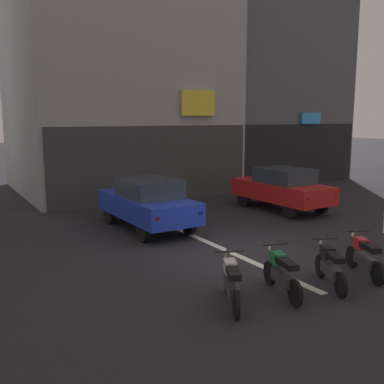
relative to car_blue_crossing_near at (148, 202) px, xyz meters
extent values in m
plane|color=#232328|center=(0.83, -3.70, -0.89)|extent=(120.00, 120.00, 0.00)
cube|color=silver|center=(0.83, 2.30, -0.88)|extent=(0.20, 18.00, 0.01)
cube|color=#9E9EA3|center=(2.35, 8.60, 7.49)|extent=(9.49, 8.59, 16.76)
cube|color=#373739|center=(2.35, 4.26, 0.71)|extent=(9.11, 0.10, 3.20)
cube|color=yellow|center=(4.41, 4.19, 3.28)|extent=(1.65, 0.16, 1.09)
cube|color=#56565B|center=(10.57, 8.60, 9.21)|extent=(9.41, 7.44, 20.19)
cube|color=black|center=(10.57, 4.83, 0.71)|extent=(9.03, 0.10, 3.20)
cube|color=#3399F2|center=(11.77, 4.76, 2.62)|extent=(1.33, 0.16, 0.60)
cylinder|color=black|center=(-0.81, 1.32, -0.57)|extent=(0.19, 0.64, 0.64)
cylinder|color=black|center=(0.74, 1.36, -0.57)|extent=(0.19, 0.64, 0.64)
cylinder|color=black|center=(-0.75, -1.28, -0.57)|extent=(0.19, 0.64, 0.64)
cylinder|color=black|center=(0.80, -1.24, -0.57)|extent=(0.19, 0.64, 0.64)
cube|color=#1E38BF|center=(0.00, 0.04, -0.14)|extent=(1.86, 4.14, 0.66)
cube|color=#2D3842|center=(0.00, -0.11, 0.47)|extent=(1.59, 2.00, 0.56)
cube|color=red|center=(-0.66, -2.00, -0.09)|extent=(0.14, 0.06, 0.12)
cube|color=red|center=(0.75, -1.96, -0.09)|extent=(0.14, 0.06, 0.12)
cylinder|color=black|center=(4.90, 1.42, -0.57)|extent=(0.20, 0.64, 0.64)
cylinder|color=black|center=(6.45, 1.46, -0.57)|extent=(0.20, 0.64, 0.64)
cylinder|color=black|center=(4.97, -1.18, -0.57)|extent=(0.20, 0.64, 0.64)
cylinder|color=black|center=(6.52, -1.14, -0.57)|extent=(0.20, 0.64, 0.64)
cube|color=red|center=(5.71, 0.14, -0.14)|extent=(1.86, 4.14, 0.66)
cube|color=#2D3842|center=(5.72, -0.01, 0.47)|extent=(1.60, 2.01, 0.56)
cube|color=red|center=(5.06, -1.90, -0.09)|extent=(0.14, 0.06, 0.12)
cube|color=red|center=(6.47, -1.86, -0.09)|extent=(0.14, 0.06, 0.12)
cylinder|color=black|center=(3.03, 9.00, -0.57)|extent=(0.19, 0.64, 0.64)
cylinder|color=black|center=(1.48, 8.97, -0.57)|extent=(0.19, 0.64, 0.64)
cylinder|color=black|center=(2.98, 11.60, -0.57)|extent=(0.19, 0.64, 0.64)
cylinder|color=black|center=(1.43, 11.57, -0.57)|extent=(0.19, 0.64, 0.64)
cube|color=black|center=(2.23, 10.29, -0.14)|extent=(1.84, 4.13, 0.66)
cube|color=#2D3842|center=(2.22, 10.44, 0.47)|extent=(1.59, 2.00, 0.56)
cube|color=red|center=(2.89, 12.32, -0.09)|extent=(0.14, 0.06, 0.12)
cube|color=red|center=(1.48, 12.29, -0.09)|extent=(0.14, 0.06, 0.12)
cylinder|color=black|center=(-0.86, -5.65, -0.63)|extent=(0.30, 0.49, 0.52)
cylinder|color=black|center=(-1.38, -6.67, -0.63)|extent=(0.30, 0.49, 0.52)
cube|color=#38383D|center=(-1.14, -6.20, -0.52)|extent=(0.51, 0.75, 0.22)
cube|color=black|center=(-1.21, -6.34, -0.17)|extent=(0.47, 0.63, 0.12)
cube|color=silver|center=(-1.03, -5.97, -0.19)|extent=(0.36, 0.42, 0.24)
cylinder|color=#4C4C51|center=(-0.93, -5.78, -0.25)|extent=(0.17, 0.24, 0.70)
cylinder|color=black|center=(-0.96, -5.85, 0.07)|extent=(0.51, 0.28, 0.04)
sphere|color=silver|center=(-0.87, -5.67, -0.09)|extent=(0.12, 0.12, 0.12)
cylinder|color=black|center=(0.21, -5.70, -0.63)|extent=(0.21, 0.52, 0.52)
cylinder|color=black|center=(-0.11, -6.81, -0.63)|extent=(0.21, 0.52, 0.52)
cube|color=#38383D|center=(0.04, -6.30, -0.52)|extent=(0.40, 0.76, 0.22)
cube|color=black|center=(-0.01, -6.45, -0.17)|extent=(0.38, 0.64, 0.12)
cube|color=#1E7238|center=(0.11, -6.06, -0.19)|extent=(0.31, 0.41, 0.24)
cylinder|color=#4C4C51|center=(0.17, -5.85, -0.25)|extent=(0.13, 0.25, 0.70)
cylinder|color=black|center=(0.15, -5.92, 0.07)|extent=(0.54, 0.19, 0.04)
sphere|color=silver|center=(0.20, -5.73, -0.09)|extent=(0.12, 0.12, 0.12)
cylinder|color=black|center=(1.48, -5.93, -0.63)|extent=(0.30, 0.50, 0.52)
cylinder|color=black|center=(0.97, -6.96, -0.63)|extent=(0.30, 0.50, 0.52)
cube|color=#38383D|center=(1.20, -6.49, -0.52)|extent=(0.51, 0.75, 0.22)
cube|color=black|center=(1.13, -6.63, -0.17)|extent=(0.47, 0.63, 0.12)
cube|color=black|center=(1.32, -6.26, -0.19)|extent=(0.36, 0.42, 0.24)
cylinder|color=#4C4C51|center=(1.42, -6.07, -0.25)|extent=(0.17, 0.24, 0.70)
cylinder|color=black|center=(1.38, -6.14, 0.07)|extent=(0.51, 0.28, 0.04)
sphere|color=silver|center=(1.47, -5.95, -0.09)|extent=(0.12, 0.12, 0.12)
cylinder|color=black|center=(2.62, -5.84, -0.63)|extent=(0.27, 0.51, 0.52)
cylinder|color=black|center=(2.17, -6.90, -0.63)|extent=(0.27, 0.51, 0.52)
cube|color=#38383D|center=(2.38, -6.42, -0.52)|extent=(0.48, 0.75, 0.22)
cube|color=black|center=(2.31, -6.56, -0.17)|extent=(0.44, 0.64, 0.12)
cube|color=red|center=(2.48, -6.18, -0.19)|extent=(0.34, 0.42, 0.24)
cylinder|color=#4C4C51|center=(2.57, -5.98, -0.25)|extent=(0.16, 0.25, 0.70)
cylinder|color=black|center=(2.53, -6.06, 0.07)|extent=(0.52, 0.25, 0.04)
sphere|color=silver|center=(2.62, -5.87, -0.09)|extent=(0.12, 0.12, 0.12)
camera|label=1|loc=(-5.83, -12.68, 2.65)|focal=41.60mm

